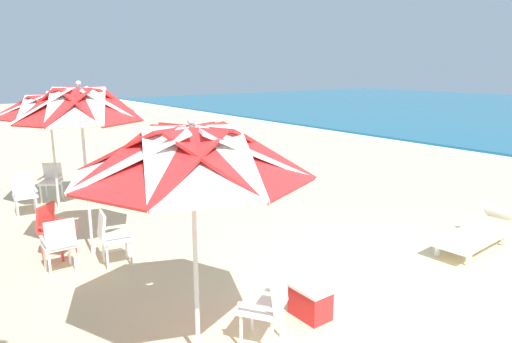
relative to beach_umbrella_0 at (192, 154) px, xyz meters
name	(u,v)px	position (x,y,z in m)	size (l,w,h in m)	color
ground_plane	(394,286)	(0.28, 3.00, -2.20)	(80.00, 80.00, 0.00)	beige
beach_umbrella_0	(192,154)	(0.00, 0.00, 0.00)	(2.39, 2.39, 2.55)	silver
plastic_chair_0	(268,303)	(0.27, 0.72, -1.70)	(0.63, 0.62, 0.87)	white
beach_umbrella_1	(80,107)	(-3.41, -0.02, 0.22)	(2.00, 2.00, 2.81)	silver
plastic_chair_1	(54,227)	(-3.73, -0.51, -1.70)	(0.63, 0.63, 0.87)	red
plastic_chair_2	(59,242)	(-2.97, -0.62, -1.70)	(0.48, 0.45, 0.87)	white
plastic_chair_3	(111,235)	(-2.80, 0.10, -1.70)	(0.51, 0.53, 0.87)	white
beach_umbrella_2	(49,107)	(-6.38, 0.20, 0.00)	(2.23, 2.23, 2.54)	silver
plastic_chair_4	(51,179)	(-7.12, 0.26, -1.70)	(0.62, 0.61, 0.87)	white
plastic_chair_5	(24,192)	(-6.28, -0.46, -1.70)	(0.50, 0.47, 0.87)	white
sun_lounger_1	(478,232)	(0.25, 5.31, -1.92)	(0.73, 2.17, 0.62)	white
cooler_box	(310,301)	(0.14, 1.50, -2.00)	(0.50, 0.34, 0.40)	red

